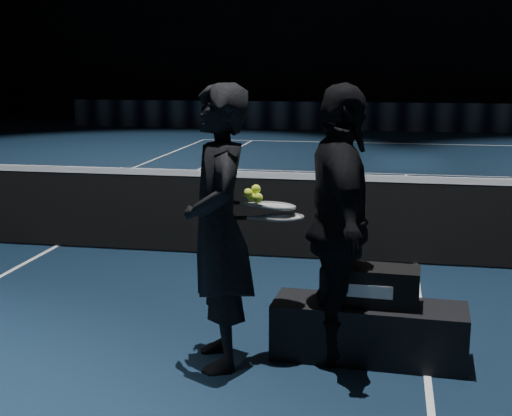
{
  "coord_description": "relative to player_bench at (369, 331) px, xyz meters",
  "views": [
    {
      "loc": [
        -0.3,
        -7.51,
        2.1
      ],
      "look_at": [
        -1.21,
        -2.76,
        1.12
      ],
      "focal_mm": 50.0,
      "sensor_mm": 36.0,
      "label": 1
    }
  ],
  "objects": [
    {
      "name": "racket_bag",
      "position": [
        0.0,
        0.0,
        0.34
      ],
      "size": [
        0.7,
        0.33,
        0.28
      ],
      "primitive_type": "cube",
      "rotation": [
        0.0,
        0.0,
        -0.05
      ],
      "color": "black",
      "rests_on": "player_bench"
    },
    {
      "name": "player_a",
      "position": [
        -1.04,
        -0.28,
        0.78
      ],
      "size": [
        0.7,
        0.84,
        1.98
      ],
      "primitive_type": "imported",
      "rotation": [
        0.0,
        0.0,
        -1.21
      ],
      "color": "black",
      "rests_on": "floor"
    },
    {
      "name": "net_mesh",
      "position": [
        0.41,
        2.59,
        0.24
      ],
      "size": [
        12.8,
        0.02,
        0.86
      ],
      "primitive_type": "cube",
      "color": "black",
      "rests_on": "floor"
    },
    {
      "name": "racket_upper",
      "position": [
        -0.66,
        -0.14,
        0.93
      ],
      "size": [
        0.71,
        0.44,
        0.1
      ],
      "primitive_type": null,
      "rotation": [
        0.0,
        0.1,
        0.35
      ],
      "color": "black",
      "rests_on": "player_b"
    },
    {
      "name": "net_tape",
      "position": [
        0.41,
        2.59,
        0.71
      ],
      "size": [
        12.8,
        0.03,
        0.07
      ],
      "primitive_type": "cube",
      "color": "white",
      "rests_on": "net_mesh"
    },
    {
      "name": "racket_lower",
      "position": [
        -0.61,
        -0.16,
        0.85
      ],
      "size": [
        0.71,
        0.4,
        0.03
      ],
      "primitive_type": null,
      "rotation": [
        0.0,
        0.0,
        0.28
      ],
      "color": "black",
      "rests_on": "player_a"
    },
    {
      "name": "court_lines",
      "position": [
        0.41,
        2.59,
        -0.2
      ],
      "size": [
        10.98,
        23.78,
        0.01
      ],
      "primitive_type": null,
      "color": "white",
      "rests_on": "floor"
    },
    {
      "name": "floor",
      "position": [
        0.41,
        2.59,
        -0.21
      ],
      "size": [
        36.0,
        36.0,
        0.0
      ],
      "primitive_type": "plane",
      "color": "black",
      "rests_on": "ground"
    },
    {
      "name": "tennis_balls",
      "position": [
        -0.79,
        -0.21,
        1.01
      ],
      "size": [
        0.12,
        0.1,
        0.12
      ],
      "primitive_type": null,
      "color": "yellow",
      "rests_on": "racket_upper"
    },
    {
      "name": "bag_signature",
      "position": [
        0.0,
        -0.15,
        0.34
      ],
      "size": [
        0.32,
        0.02,
        0.09
      ],
      "primitive_type": "cube",
      "rotation": [
        0.0,
        0.0,
        -0.05
      ],
      "color": "white",
      "rests_on": "racket_bag"
    },
    {
      "name": "player_bench",
      "position": [
        0.0,
        0.0,
        0.0
      ],
      "size": [
        1.4,
        0.53,
        0.41
      ],
      "primitive_type": "cube",
      "rotation": [
        0.0,
        0.0,
        -0.05
      ],
      "color": "black",
      "rests_on": "floor"
    },
    {
      "name": "sponsor_backdrop",
      "position": [
        0.41,
        18.09,
        0.24
      ],
      "size": [
        22.0,
        0.15,
        0.9
      ],
      "primitive_type": "cube",
      "color": "black",
      "rests_on": "floor"
    },
    {
      "name": "player_b",
      "position": [
        -0.22,
        -0.05,
        0.78
      ],
      "size": [
        0.73,
        1.24,
        1.98
      ],
      "primitive_type": "imported",
      "rotation": [
        0.0,
        0.0,
        1.8
      ],
      "color": "black",
      "rests_on": "floor"
    }
  ]
}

